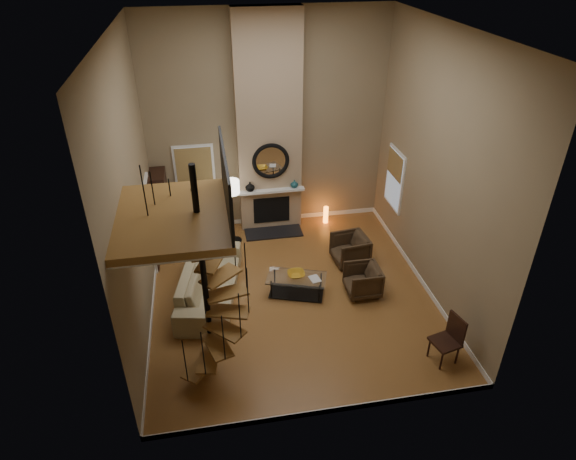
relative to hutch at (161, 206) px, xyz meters
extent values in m
cube|color=#AC7337|center=(2.81, -2.83, -0.95)|extent=(6.00, 6.50, 0.01)
cube|color=#8C795A|center=(2.81, 0.42, 1.80)|extent=(6.00, 0.02, 5.50)
cube|color=#8C795A|center=(2.81, -6.08, 1.80)|extent=(6.00, 0.02, 5.50)
cube|color=#8C795A|center=(-0.19, -2.83, 1.80)|extent=(0.02, 6.50, 5.50)
cube|color=#8C795A|center=(5.81, -2.83, 1.80)|extent=(0.02, 6.50, 5.50)
cube|color=silver|center=(2.81, -2.83, 4.54)|extent=(6.00, 6.50, 0.01)
cube|color=white|center=(2.81, 0.41, -0.89)|extent=(6.00, 0.02, 0.12)
cube|color=white|center=(2.81, -6.07, -0.89)|extent=(6.00, 0.02, 0.12)
cube|color=white|center=(-0.18, -2.83, -0.89)|extent=(0.02, 6.50, 0.12)
cube|color=white|center=(5.80, -2.83, -0.89)|extent=(0.02, 6.50, 0.12)
cube|color=tan|center=(2.81, 0.23, 1.80)|extent=(1.60, 0.38, 5.50)
cube|color=black|center=(2.81, -0.26, -0.93)|extent=(1.50, 0.60, 0.04)
cube|color=black|center=(2.81, 0.03, -0.40)|extent=(0.95, 0.02, 0.72)
cube|color=white|center=(2.81, -0.05, 0.20)|extent=(1.70, 0.18, 0.06)
torus|color=black|center=(2.81, 0.01, 1.00)|extent=(0.94, 0.10, 0.94)
cylinder|color=white|center=(2.81, 0.02, 1.00)|extent=(0.80, 0.01, 0.80)
imported|color=black|center=(2.26, -0.01, 0.35)|extent=(0.24, 0.24, 0.25)
imported|color=#174B53|center=(3.41, -0.01, 0.33)|extent=(0.20, 0.20, 0.21)
cube|color=white|center=(0.91, 0.40, 0.65)|extent=(1.02, 0.04, 1.52)
cube|color=#8C9EB2|center=(0.91, 0.37, 0.65)|extent=(0.90, 0.01, 1.40)
cube|color=#A18248|center=(0.91, 0.36, 0.86)|extent=(0.90, 0.01, 0.98)
cube|color=white|center=(5.79, -0.83, 0.65)|extent=(0.04, 1.02, 1.52)
cube|color=#8C9EB2|center=(5.76, -0.83, 0.65)|extent=(0.01, 0.90, 1.40)
cube|color=#A18248|center=(5.75, -0.83, 1.03)|extent=(0.01, 0.90, 0.63)
cube|color=white|center=(-0.16, -1.03, 0.10)|extent=(0.06, 1.05, 2.16)
cube|color=black|center=(-0.13, -1.03, 0.07)|extent=(0.05, 0.90, 2.05)
cube|color=#8C9EB2|center=(-0.10, -1.03, 0.50)|extent=(0.01, 0.60, 0.90)
cube|color=olive|center=(0.66, -4.63, 2.23)|extent=(1.70, 2.20, 0.12)
cube|color=white|center=(0.66, -4.63, 2.16)|extent=(1.70, 2.20, 0.03)
cube|color=black|center=(1.48, -4.63, 2.76)|extent=(0.04, 2.20, 0.94)
cylinder|color=black|center=(1.01, -4.63, 1.06)|extent=(0.10, 0.10, 4.02)
cube|color=olive|center=(0.78, -4.91, -0.69)|extent=(0.71, 0.78, 0.04)
cylinder|color=black|center=(0.56, -5.20, -0.22)|extent=(0.02, 0.02, 0.94)
cube|color=olive|center=(0.94, -4.99, -0.43)|extent=(0.46, 0.77, 0.04)
cylinder|color=black|center=(0.88, -5.34, 0.04)|extent=(0.02, 0.02, 0.94)
cube|color=olive|center=(1.12, -4.97, -0.17)|extent=(0.55, 0.79, 0.04)
cylinder|color=black|center=(1.23, -5.32, 0.30)|extent=(0.02, 0.02, 0.94)
cube|color=olive|center=(1.26, -4.88, 0.09)|extent=(0.75, 0.74, 0.04)
cylinder|color=black|center=(1.52, -5.13, 0.56)|extent=(0.02, 0.02, 0.94)
cube|color=olive|center=(1.35, -4.73, 0.35)|extent=(0.79, 0.53, 0.04)
cylinder|color=black|center=(1.70, -4.83, 0.82)|extent=(0.02, 0.02, 0.94)
cube|color=olive|center=(1.36, -4.56, 0.61)|extent=(0.77, 0.48, 0.04)
cylinder|color=black|center=(1.71, -4.48, 1.08)|extent=(0.02, 0.02, 0.94)
cube|color=olive|center=(1.28, -4.40, 0.87)|extent=(0.77, 0.72, 0.04)
cylinder|color=black|center=(1.56, -4.17, 1.34)|extent=(0.02, 0.02, 0.94)
cube|color=olive|center=(1.14, -4.30, 1.13)|extent=(0.58, 0.79, 0.04)
cylinder|color=black|center=(1.28, -3.96, 1.60)|extent=(0.02, 0.02, 0.94)
cube|color=olive|center=(0.97, -4.27, 1.39)|extent=(0.41, 0.75, 0.04)
cylinder|color=black|center=(0.93, -3.92, 1.86)|extent=(0.02, 0.02, 0.94)
cube|color=olive|center=(0.80, -4.33, 1.65)|extent=(0.68, 0.79, 0.04)
cylinder|color=black|center=(0.60, -4.03, 2.12)|extent=(0.02, 0.02, 0.94)
cube|color=olive|center=(0.69, -4.46, 1.91)|extent=(0.80, 0.64, 0.04)
cylinder|color=black|center=(0.37, -4.29, 2.38)|extent=(0.02, 0.02, 0.94)
cube|color=olive|center=(0.65, -4.63, 2.17)|extent=(0.72, 0.34, 0.04)
cylinder|color=black|center=(0.29, -4.63, 2.64)|extent=(0.02, 0.02, 0.94)
cube|color=black|center=(0.00, 0.00, 0.00)|extent=(0.38, 0.81, 1.81)
imported|color=tan|center=(1.05, -2.59, -0.55)|extent=(1.59, 2.90, 0.80)
imported|color=#3E2D1C|center=(4.48, -1.87, -0.60)|extent=(0.88, 0.86, 0.73)
imported|color=#3E2D1C|center=(4.41, -3.11, -0.60)|extent=(0.74, 0.72, 0.67)
cube|color=silver|center=(2.91, -2.87, -0.51)|extent=(1.41, 1.01, 0.02)
cube|color=black|center=(2.91, -2.87, -0.92)|extent=(1.28, 0.87, 0.02)
cylinder|color=black|center=(2.35, -2.92, -0.73)|extent=(0.04, 0.04, 0.47)
cylinder|color=black|center=(3.34, -3.25, -0.73)|extent=(0.04, 0.04, 0.47)
cylinder|color=black|center=(2.49, -2.50, -0.73)|extent=(0.04, 0.04, 0.47)
cylinder|color=black|center=(3.48, -2.83, -0.73)|extent=(0.04, 0.04, 0.47)
imported|color=gold|center=(2.91, -2.82, -0.45)|extent=(0.38, 0.38, 0.09)
imported|color=gray|center=(3.26, -3.02, -0.49)|extent=(0.26, 0.32, 0.03)
cylinder|color=black|center=(1.75, -0.45, -0.93)|extent=(0.37, 0.37, 0.03)
cylinder|color=black|center=(1.75, -0.45, -0.15)|extent=(0.04, 0.04, 1.60)
cylinder|color=#F2E5C6|center=(1.75, -0.45, 0.60)|extent=(0.41, 0.41, 0.33)
cylinder|color=orange|center=(4.29, 0.04, -0.70)|extent=(0.13, 0.13, 0.47)
cube|color=black|center=(5.22, -5.27, -0.51)|extent=(0.56, 0.56, 0.05)
cube|color=black|center=(5.42, -5.22, -0.25)|extent=(0.15, 0.44, 0.55)
cylinder|color=black|center=(5.08, -5.49, -0.74)|extent=(0.05, 0.05, 0.44)
cylinder|color=black|center=(5.43, -5.40, -0.74)|extent=(0.05, 0.05, 0.44)
cylinder|color=black|center=(5.00, -5.14, -0.74)|extent=(0.05, 0.05, 0.44)
cylinder|color=black|center=(5.35, -5.06, -0.74)|extent=(0.05, 0.05, 0.44)
camera|label=1|loc=(1.22, -11.31, 5.95)|focal=30.84mm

